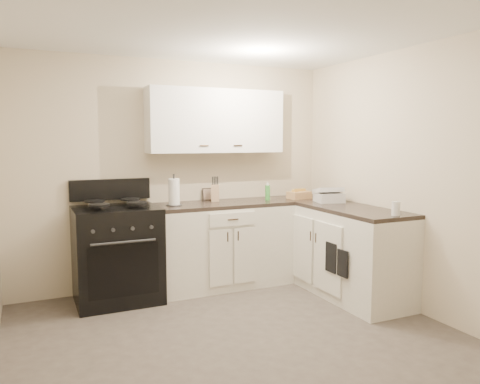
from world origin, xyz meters
name	(u,v)px	position (x,y,z in m)	size (l,w,h in m)	color
floor	(244,344)	(0.00, 0.00, 0.00)	(3.60, 3.60, 0.00)	#473F38
ceiling	(244,22)	(0.00, 0.00, 2.50)	(3.60, 3.60, 0.00)	white
wall_back	(176,174)	(0.00, 1.80, 1.25)	(3.60, 3.60, 0.00)	beige
wall_right	(418,181)	(1.80, 0.00, 1.25)	(3.60, 3.60, 0.00)	beige
wall_front	(424,229)	(0.00, -1.80, 1.25)	(3.60, 3.60, 0.00)	beige
base_cabinets_back	(221,246)	(0.43, 1.50, 0.45)	(1.55, 0.60, 0.90)	silver
base_cabinets_right	(335,249)	(1.50, 0.85, 0.45)	(0.60, 1.90, 0.90)	silver
countertop_back	(221,204)	(0.43, 1.50, 0.92)	(1.55, 0.60, 0.04)	black
countertop_right	(336,206)	(1.50, 0.85, 0.92)	(0.60, 1.90, 0.04)	black
upper_cabinets	(216,121)	(0.43, 1.65, 1.84)	(1.55, 0.30, 0.70)	white
stove	(117,256)	(-0.73, 1.48, 0.46)	(0.83, 0.71, 1.00)	black
knife_block	(215,193)	(0.40, 1.63, 1.04)	(0.09, 0.08, 0.19)	tan
paper_towel	(174,192)	(-0.12, 1.49, 1.08)	(0.12, 0.12, 0.28)	white
soap_bottle	(268,193)	(1.00, 1.48, 1.03)	(0.06, 0.06, 0.17)	green
picture_frame	(207,194)	(0.36, 1.76, 1.01)	(0.11, 0.01, 0.14)	black
wicker_basket	(299,195)	(1.40, 1.43, 0.98)	(0.26, 0.17, 0.09)	tan
countertop_grill	(329,197)	(1.54, 1.04, 0.99)	(0.28, 0.26, 0.10)	silver
glass_jar	(396,209)	(1.54, 0.00, 1.00)	(0.08, 0.08, 0.13)	silver
oven_mitt_near	(343,264)	(1.18, 0.29, 0.46)	(0.02, 0.15, 0.26)	black
oven_mitt_far	(331,258)	(1.18, 0.48, 0.47)	(0.02, 0.17, 0.30)	black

